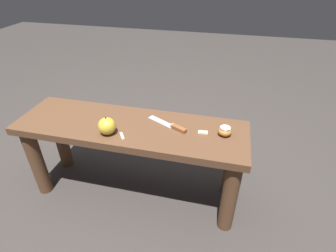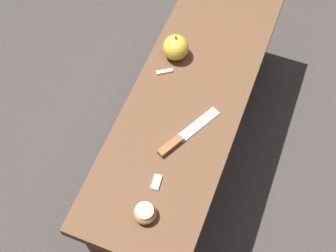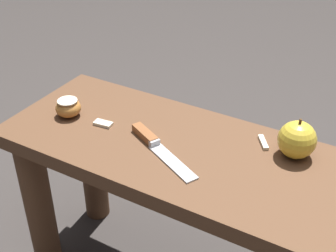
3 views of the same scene
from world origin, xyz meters
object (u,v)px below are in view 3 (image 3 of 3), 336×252
at_px(wooden_bench, 242,207).
at_px(knife, 154,143).
at_px(apple_whole, 297,140).
at_px(apple_cut, 68,108).

relative_size(wooden_bench, knife, 5.35).
height_order(knife, apple_whole, apple_whole).
bearing_deg(apple_cut, apple_whole, 12.19).
bearing_deg(wooden_bench, knife, -172.66).
distance_m(knife, apple_whole, 0.33).
distance_m(wooden_bench, knife, 0.26).
height_order(wooden_bench, knife, knife).
bearing_deg(apple_whole, knife, -156.99).
height_order(wooden_bench, apple_whole, apple_whole).
xyz_separation_m(wooden_bench, apple_cut, (-0.49, -0.02, 0.14)).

